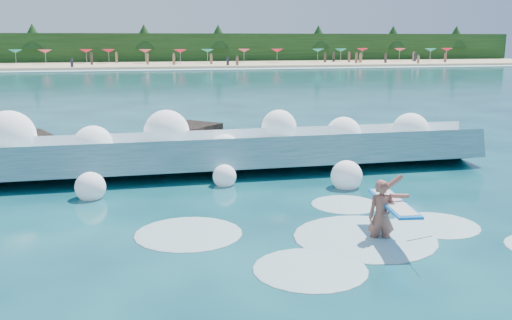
% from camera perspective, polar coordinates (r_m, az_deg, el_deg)
% --- Properties ---
extents(ground, '(200.00, 200.00, 0.00)m').
position_cam_1_polar(ground, '(12.00, -4.86, -7.90)').
color(ground, '#072E3D').
rests_on(ground, ground).
extents(beach, '(140.00, 20.00, 0.40)m').
position_cam_1_polar(beach, '(89.28, -12.23, 9.26)').
color(beach, tan).
rests_on(beach, ground).
extents(wet_band, '(140.00, 5.00, 0.08)m').
position_cam_1_polar(wet_band, '(78.30, -12.07, 8.80)').
color(wet_band, silver).
rests_on(wet_band, ground).
extents(treeline, '(140.00, 4.00, 5.00)m').
position_cam_1_polar(treeline, '(99.20, -12.41, 10.83)').
color(treeline, black).
rests_on(treeline, ground).
extents(breaking_wave, '(18.48, 2.86, 1.59)m').
position_cam_1_polar(breaking_wave, '(17.93, -6.14, 0.61)').
color(breaking_wave, teal).
rests_on(breaking_wave, ground).
extents(rock_cluster, '(8.41, 3.31, 1.39)m').
position_cam_1_polar(rock_cluster, '(19.43, -15.72, 0.77)').
color(rock_cluster, black).
rests_on(rock_cluster, ground).
extents(surfer_with_board, '(0.99, 2.79, 1.55)m').
position_cam_1_polar(surfer_with_board, '(12.01, 12.70, -5.27)').
color(surfer_with_board, '#915243').
rests_on(surfer_with_board, ground).
extents(wave_spray, '(15.29, 4.62, 2.15)m').
position_cam_1_polar(wave_spray, '(17.69, -8.30, 1.96)').
color(wave_spray, white).
rests_on(wave_spray, ground).
extents(surf_foam, '(8.96, 5.65, 0.15)m').
position_cam_1_polar(surf_foam, '(12.24, 8.75, -7.60)').
color(surf_foam, silver).
rests_on(surf_foam, ground).
extents(beach_umbrellas, '(110.27, 6.97, 0.50)m').
position_cam_1_polar(beach_umbrellas, '(91.41, -12.41, 10.59)').
color(beach_umbrellas, red).
rests_on(beach_umbrellas, ground).
extents(beachgoers, '(102.55, 12.02, 1.93)m').
position_cam_1_polar(beachgoers, '(86.47, -10.54, 9.86)').
color(beachgoers, '#3F332D').
rests_on(beachgoers, ground).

